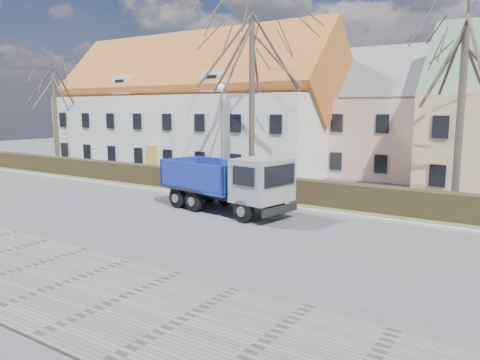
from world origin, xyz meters
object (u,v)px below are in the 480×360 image
Objects in this scene: cart_frame at (208,195)px; parked_car_a at (204,172)px; streetlight at (222,138)px; dump_truck at (221,182)px.

cart_frame is 0.19× the size of parked_car_a.
dump_truck is at bearing -54.50° from streetlight.
cart_frame is at bearing -68.55° from streetlight.
cart_frame is at bearing -150.22° from parked_car_a.
dump_truck is at bearing -37.47° from cart_frame.
parked_car_a is (-6.77, 7.20, -0.82)m from dump_truck.
dump_truck reaches higher than cart_frame.
dump_truck is 9.92m from parked_car_a.
streetlight is at bearing -136.21° from parked_car_a.
dump_truck is 1.90× the size of parked_car_a.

